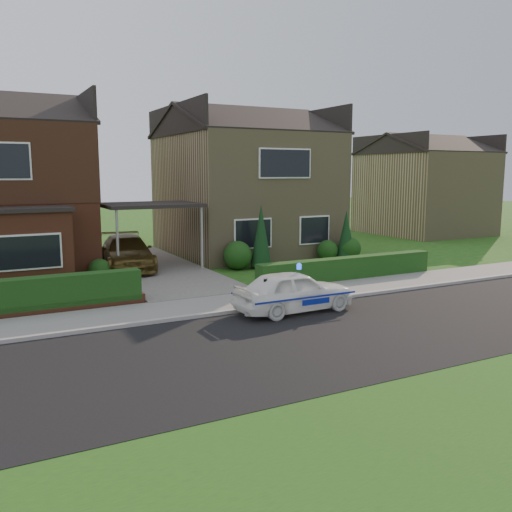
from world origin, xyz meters
TOP-DOWN VIEW (x-y plane):
  - ground at (0.00, 0.00)m, footprint 120.00×120.00m
  - road at (0.00, 0.00)m, footprint 60.00×6.00m
  - kerb at (0.00, 3.05)m, footprint 60.00×0.16m
  - sidewalk at (0.00, 4.10)m, footprint 60.00×2.00m
  - grass_verge at (0.00, -5.00)m, footprint 60.00×4.00m
  - driveway at (0.00, 11.00)m, footprint 3.80×12.00m
  - house_right at (5.80, 13.99)m, footprint 7.50×8.06m
  - carport_link at (0.00, 10.95)m, footprint 3.80×3.00m
  - dwarf_wall at (-5.80, 5.30)m, footprint 7.70×0.25m
  - hedge_left at (-5.80, 5.45)m, footprint 7.50×0.55m
  - hedge_right at (5.80, 5.35)m, footprint 7.50×0.55m
  - shrub_left_mid at (-4.00, 9.30)m, footprint 1.32×1.32m
  - shrub_left_near at (-2.40, 9.60)m, footprint 0.84×0.84m
  - shrub_right_near at (3.20, 9.40)m, footprint 1.20×1.20m
  - shrub_right_mid at (7.80, 9.50)m, footprint 0.96×0.96m
  - shrub_right_far at (8.80, 9.20)m, footprint 1.08×1.08m
  - conifer_a at (4.20, 9.20)m, footprint 0.90×0.90m
  - conifer_b at (8.60, 9.20)m, footprint 0.90×0.90m
  - neighbour_right at (20.00, 16.00)m, footprint 6.50×7.00m
  - police_car at (1.65, 2.40)m, footprint 3.28×3.61m
  - driveway_car at (-1.00, 11.08)m, footprint 2.43×4.82m
  - potted_plant_a at (-4.62, 7.60)m, footprint 0.36×0.25m

SIDE VIEW (x-z plane):
  - ground at x=0.00m, z-range 0.00..0.00m
  - road at x=0.00m, z-range -0.01..0.01m
  - grass_verge at x=0.00m, z-range -0.01..0.01m
  - hedge_left at x=-5.80m, z-range -0.45..0.45m
  - hedge_right at x=5.80m, z-range -0.40..0.40m
  - sidewalk at x=0.00m, z-range 0.00..0.10m
  - kerb at x=0.00m, z-range 0.00..0.12m
  - driveway at x=0.00m, z-range 0.00..0.12m
  - dwarf_wall at x=-5.80m, z-range 0.00..0.36m
  - potted_plant_a at x=-4.62m, z-range 0.00..0.66m
  - shrub_left_near at x=-2.40m, z-range 0.00..0.84m
  - shrub_right_mid at x=7.80m, z-range 0.00..0.96m
  - shrub_right_far at x=8.80m, z-range 0.00..1.08m
  - shrub_right_near at x=3.20m, z-range 0.00..1.20m
  - police_car at x=1.65m, z-range -0.08..1.30m
  - shrub_left_mid at x=-4.00m, z-range 0.00..1.32m
  - driveway_car at x=-1.00m, z-range 0.12..1.46m
  - conifer_b at x=8.60m, z-range 0.00..2.20m
  - conifer_a at x=4.20m, z-range 0.00..2.60m
  - neighbour_right at x=20.00m, z-range 0.00..5.20m
  - carport_link at x=0.00m, z-range 1.27..4.04m
  - house_right at x=5.80m, z-range 0.04..7.29m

